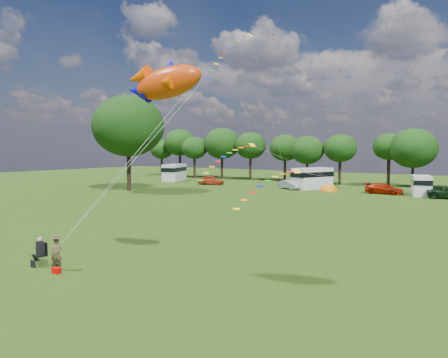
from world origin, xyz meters
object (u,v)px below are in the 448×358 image
Objects in this scene: car_c at (384,189)px; fish_kite at (163,83)px; camp_chair at (41,248)px; campervan_a at (174,172)px; kite_flyer at (57,254)px; campervan_b at (312,178)px; car_a at (211,180)px; big_tree at (128,126)px; car_b at (290,185)px; campervan_c at (421,185)px; tent_orange at (329,191)px.

fish_kite is at bearing -176.31° from car_c.
camp_chair is at bearing -172.90° from fish_kite.
campervan_a is 4.25× the size of kite_flyer.
car_c is 45.81m from camp_chair.
car_c is 2.93× the size of kite_flyer.
campervan_b reaches higher than camp_chair.
big_tree is at bearing 149.33° from car_a.
car_a reaches higher than car_c.
car_b is at bearing 95.73° from fish_kite.
car_a is 1.07× the size of fish_kite.
car_b is at bearing 81.67° from campervan_c.
tent_orange is at bearing -103.83° from campervan_b.
campervan_b is 1.66× the size of fish_kite.
tent_orange is at bearing 31.91° from big_tree.
car_c is at bearing 88.71° from campervan_c.
campervan_c reaches higher than tent_orange.
camp_chair is at bearing -49.47° from big_tree.
big_tree is 3.52× the size of car_b.
car_a is 16.66m from campervan_b.
car_a is at bearing 79.10° from campervan_c.
big_tree reaches higher than fish_kite.
car_a is at bearing 75.75° from big_tree.
big_tree is 2.89× the size of car_c.
big_tree is 41.14m from kite_flyer.
campervan_b is (-10.61, 1.51, 0.95)m from car_c.
fish_kite is (14.25, -42.26, 8.23)m from car_b.
big_tree is 20.26m from campervan_a.
campervan_a reaches higher than campervan_c.
car_a is 1.15× the size of car_b.
tent_orange is (-11.41, -1.97, -1.31)m from campervan_c.
camp_chair is at bearing 145.49° from kite_flyer.
tent_orange is 44.66m from camp_chair.
camp_chair is at bearing -170.09° from car_a.
kite_flyer is (9.30, -44.58, 0.12)m from car_b.
car_a is 14.00m from car_b.
car_c is 3.11× the size of camp_chair.
tent_orange is 1.76× the size of kite_flyer.
car_a is at bearing 120.50° from campervan_b.
kite_flyer is 1.06× the size of camp_chair.
fish_kite is (8.37, -42.31, 8.88)m from tent_orange.
car_a is at bearing -126.86° from campervan_a.
camp_chair is at bearing -152.11° from campervan_b.
car_c is at bearing 51.72° from kite_flyer.
fish_kite reaches higher than car_b.
car_b is at bearing -179.52° from tent_orange.
kite_flyer is at bearing -164.84° from campervan_a.
fish_kite is (38.86, -45.19, 7.28)m from campervan_a.
campervan_a is at bearing 89.09° from car_c.
campervan_c is at bearing 46.65° from kite_flyer.
car_c is 1.67× the size of tent_orange.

